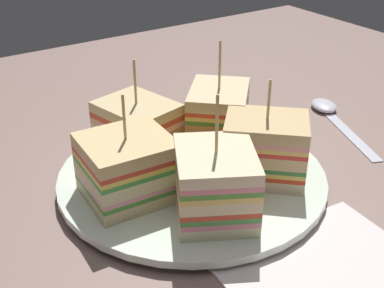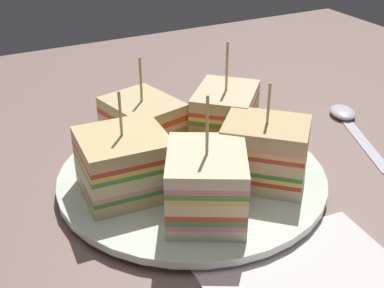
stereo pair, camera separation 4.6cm
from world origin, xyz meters
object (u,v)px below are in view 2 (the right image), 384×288
(plate, at_px, (192,177))
(sandwich_wedge_2, at_px, (264,153))
(sandwich_wedge_1, at_px, (206,185))
(sandwich_wedge_3, at_px, (225,118))
(chip_pile, at_px, (194,153))
(spoon, at_px, (348,119))
(sandwich_wedge_0, at_px, (123,162))
(sandwich_wedge_4, at_px, (143,126))

(plate, height_order, sandwich_wedge_2, sandwich_wedge_2)
(plate, distance_m, sandwich_wedge_1, 0.07)
(sandwich_wedge_2, height_order, sandwich_wedge_3, sandwich_wedge_3)
(sandwich_wedge_1, distance_m, sandwich_wedge_2, 0.07)
(sandwich_wedge_3, xyz_separation_m, chip_pile, (0.05, 0.02, -0.02))
(sandwich_wedge_1, distance_m, spoon, 0.26)
(plate, bearing_deg, sandwich_wedge_2, 140.45)
(sandwich_wedge_0, bearing_deg, sandwich_wedge_1, -51.90)
(sandwich_wedge_0, distance_m, sandwich_wedge_1, 0.08)
(chip_pile, bearing_deg, plate, 56.69)
(sandwich_wedge_0, relative_size, sandwich_wedge_4, 0.97)
(plate, height_order, chip_pile, chip_pile)
(sandwich_wedge_4, bearing_deg, spoon, 69.84)
(sandwich_wedge_0, xyz_separation_m, sandwich_wedge_4, (-0.04, -0.06, -0.00))
(sandwich_wedge_0, relative_size, spoon, 0.64)
(chip_pile, bearing_deg, sandwich_wedge_2, 128.87)
(plate, distance_m, chip_pile, 0.02)
(plate, height_order, sandwich_wedge_0, sandwich_wedge_0)
(sandwich_wedge_0, height_order, chip_pile, sandwich_wedge_0)
(sandwich_wedge_4, bearing_deg, plate, 6.36)
(sandwich_wedge_1, bearing_deg, chip_pile, 8.55)
(spoon, bearing_deg, sandwich_wedge_2, 135.85)
(sandwich_wedge_0, xyz_separation_m, sandwich_wedge_1, (-0.05, 0.07, 0.00))
(chip_pile, height_order, spoon, chip_pile)
(sandwich_wedge_3, distance_m, spoon, 0.17)
(sandwich_wedge_4, xyz_separation_m, spoon, (-0.24, 0.03, -0.03))
(sandwich_wedge_2, bearing_deg, sandwich_wedge_1, 59.37)
(sandwich_wedge_0, xyz_separation_m, sandwich_wedge_2, (-0.11, 0.05, 0.00))
(spoon, bearing_deg, sandwich_wedge_4, 105.57)
(chip_pile, xyz_separation_m, spoon, (-0.21, -0.02, -0.02))
(sandwich_wedge_0, relative_size, sandwich_wedge_1, 0.89)
(chip_pile, relative_size, spoon, 0.51)
(plate, bearing_deg, sandwich_wedge_4, -70.11)
(sandwich_wedge_2, xyz_separation_m, sandwich_wedge_4, (0.07, -0.10, -0.00))
(sandwich_wedge_2, bearing_deg, sandwich_wedge_4, -12.10)
(sandwich_wedge_1, relative_size, chip_pile, 1.41)
(sandwich_wedge_4, bearing_deg, chip_pile, 17.30)
(plate, xyz_separation_m, sandwich_wedge_4, (0.02, -0.06, 0.03))
(chip_pile, distance_m, spoon, 0.21)
(sandwich_wedge_2, bearing_deg, sandwich_wedge_0, 21.07)
(plate, distance_m, sandwich_wedge_4, 0.07)
(spoon, bearing_deg, sandwich_wedge_3, 111.61)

